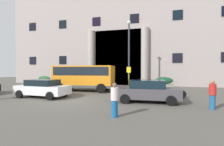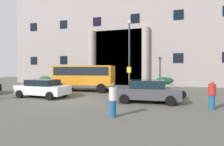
{
  "view_description": "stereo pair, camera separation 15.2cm",
  "coord_description": "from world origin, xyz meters",
  "views": [
    {
      "loc": [
        5.77,
        -10.15,
        2.17
      ],
      "look_at": [
        1.86,
        4.47,
        1.9
      ],
      "focal_mm": 26.25,
      "sensor_mm": 36.0,
      "label": 1
    },
    {
      "loc": [
        5.92,
        -10.11,
        2.17
      ],
      "look_at": [
        1.86,
        4.47,
        1.9
      ],
      "focal_mm": 26.25,
      "sensor_mm": 36.0,
      "label": 2
    }
  ],
  "objects": [
    {
      "name": "ground_plane",
      "position": [
        0.0,
        0.0,
        -0.06
      ],
      "size": [
        80.0,
        64.0,
        0.12
      ],
      "primitive_type": "cube",
      "color": "#56524A"
    },
    {
      "name": "office_building_facade",
      "position": [
        0.0,
        17.47,
        8.56
      ],
      "size": [
        35.52,
        9.78,
        17.14
      ],
      "color": "#A19591",
      "rests_on": "ground_plane"
    },
    {
      "name": "orange_minibus",
      "position": [
        -1.39,
        5.5,
        1.57
      ],
      "size": [
        6.2,
        3.03,
        2.62
      ],
      "rotation": [
        0.0,
        0.0,
        0.07
      ],
      "color": "orange",
      "rests_on": "ground_plane"
    },
    {
      "name": "bus_stop_sign",
      "position": [
        2.99,
        7.14,
        1.55
      ],
      "size": [
        0.44,
        0.08,
        2.5
      ],
      "color": "#979C15",
      "rests_on": "ground_plane"
    },
    {
      "name": "hedge_planter_west",
      "position": [
        -6.2,
        10.24,
        0.66
      ],
      "size": [
        1.88,
        0.87,
        1.37
      ],
      "color": "gray",
      "rests_on": "ground_plane"
    },
    {
      "name": "hedge_planter_entrance_left",
      "position": [
        6.74,
        10.66,
        0.64
      ],
      "size": [
        2.18,
        0.76,
        1.33
      ],
      "color": "gray",
      "rests_on": "ground_plane"
    },
    {
      "name": "hedge_planter_entrance_right",
      "position": [
        -2.44,
        10.13,
        0.62
      ],
      "size": [
        1.55,
        0.84,
        1.28
      ],
      "color": "#68645D",
      "rests_on": "ground_plane"
    },
    {
      "name": "hedge_planter_east",
      "position": [
        -10.21,
        10.65,
        0.63
      ],
      "size": [
        2.06,
        0.85,
        1.31
      ],
      "color": "gray",
      "rests_on": "ground_plane"
    },
    {
      "name": "parked_compact_extra",
      "position": [
        -2.93,
        1.0,
        0.73
      ],
      "size": [
        4.29,
        2.22,
        1.41
      ],
      "rotation": [
        0.0,
        0.0,
        -0.06
      ],
      "color": "white",
      "rests_on": "ground_plane"
    },
    {
      "name": "parked_sedan_second",
      "position": [
        5.23,
        1.18,
        0.76
      ],
      "size": [
        4.24,
        2.19,
        1.49
      ],
      "rotation": [
        0.0,
        0.0,
        0.05
      ],
      "color": "#48444A",
      "rests_on": "ground_plane"
    },
    {
      "name": "motorcycle_near_kerb",
      "position": [
        -3.53,
        3.18,
        0.46
      ],
      "size": [
        2.09,
        0.55,
        0.89
      ],
      "rotation": [
        0.0,
        0.0,
        -0.05
      ],
      "color": "black",
      "rests_on": "ground_plane"
    },
    {
      "name": "scooter_by_planter",
      "position": [
        7.01,
        3.34,
        0.46
      ],
      "size": [
        2.02,
        0.55,
        0.89
      ],
      "rotation": [
        0.0,
        0.0,
        0.09
      ],
      "color": "black",
      "rests_on": "ground_plane"
    },
    {
      "name": "pedestrian_woman_dark_dress",
      "position": [
        3.94,
        -2.85,
        0.79
      ],
      "size": [
        0.36,
        0.36,
        1.58
      ],
      "rotation": [
        0.0,
        0.0,
        1.47
      ],
      "color": "#15548D",
      "rests_on": "ground_plane"
    },
    {
      "name": "pedestrian_man_crossing",
      "position": [
        8.81,
        -0.04,
        0.82
      ],
      "size": [
        0.36,
        0.36,
        1.63
      ],
      "rotation": [
        0.0,
        0.0,
        2.55
      ],
      "color": "#1F5381",
      "rests_on": "ground_plane"
    },
    {
      "name": "lamppost_plaza_centre",
      "position": [
        2.86,
        8.07,
        4.48
      ],
      "size": [
        0.4,
        0.4,
        7.7
      ],
      "color": "#30353F",
      "rests_on": "ground_plane"
    }
  ]
}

